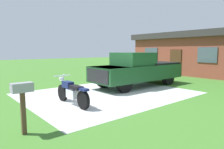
{
  "coord_description": "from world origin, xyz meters",
  "views": [
    {
      "loc": [
        7.24,
        -5.86,
        2.02
      ],
      "look_at": [
        0.12,
        0.12,
        0.9
      ],
      "focal_mm": 32.27,
      "sensor_mm": 36.0,
      "label": 1
    }
  ],
  "objects_px": {
    "pickup_truck": "(139,69)",
    "neighbor_house": "(192,53)",
    "mailbox": "(22,95)",
    "motorcycle": "(72,92)"
  },
  "relations": [
    {
      "from": "pickup_truck",
      "to": "neighbor_house",
      "type": "relative_size",
      "value": 0.59
    },
    {
      "from": "mailbox",
      "to": "neighbor_house",
      "type": "distance_m",
      "value": 16.11
    },
    {
      "from": "mailbox",
      "to": "motorcycle",
      "type": "bearing_deg",
      "value": 126.76
    },
    {
      "from": "mailbox",
      "to": "neighbor_house",
      "type": "bearing_deg",
      "value": 105.18
    },
    {
      "from": "motorcycle",
      "to": "neighbor_house",
      "type": "xyz_separation_m",
      "value": [
        -2.57,
        13.33,
        1.32
      ]
    },
    {
      "from": "neighbor_house",
      "to": "pickup_truck",
      "type": "bearing_deg",
      "value": -80.3
    },
    {
      "from": "pickup_truck",
      "to": "mailbox",
      "type": "distance_m",
      "value": 7.57
    },
    {
      "from": "motorcycle",
      "to": "mailbox",
      "type": "bearing_deg",
      "value": -53.24
    },
    {
      "from": "motorcycle",
      "to": "mailbox",
      "type": "distance_m",
      "value": 2.8
    },
    {
      "from": "pickup_truck",
      "to": "neighbor_house",
      "type": "height_order",
      "value": "neighbor_house"
    }
  ]
}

